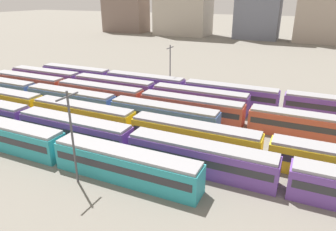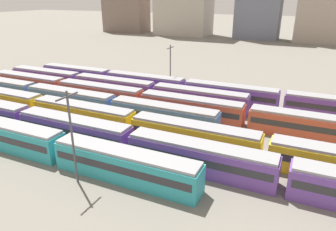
{
  "view_description": "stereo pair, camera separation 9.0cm",
  "coord_description": "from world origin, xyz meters",
  "views": [
    {
      "loc": [
        49.61,
        -25.55,
        19.89
      ],
      "look_at": [
        30.64,
        15.6,
        2.04
      ],
      "focal_mm": 32.91,
      "sensor_mm": 36.0,
      "label": 1
    },
    {
      "loc": [
        49.7,
        -25.51,
        19.89
      ],
      "look_at": [
        30.64,
        15.6,
        2.04
      ],
      "focal_mm": 32.91,
      "sensor_mm": 36.0,
      "label": 2
    }
  ],
  "objects": [
    {
      "name": "train_track_6",
      "position": [
        27.27,
        31.2,
        1.9
      ],
      "size": [
        74.7,
        3.06,
        3.75
      ],
      "color": "#6B429E",
      "rests_on": "ground_plane"
    },
    {
      "name": "train_track_1",
      "position": [
        49.07,
        5.2,
        1.9
      ],
      "size": [
        112.5,
        3.06,
        3.75
      ],
      "color": "#6B429E",
      "rests_on": "ground_plane"
    },
    {
      "name": "train_track_3",
      "position": [
        10.94,
        15.6,
        1.9
      ],
      "size": [
        55.8,
        3.06,
        3.75
      ],
      "color": "#4C70BC",
      "rests_on": "ground_plane"
    },
    {
      "name": "train_track_0",
      "position": [
        13.65,
        0.0,
        1.9
      ],
      "size": [
        55.8,
        3.06,
        3.75
      ],
      "color": "teal",
      "rests_on": "ground_plane"
    },
    {
      "name": "train_track_4",
      "position": [
        32.54,
        20.8,
        1.9
      ],
      "size": [
        93.6,
        3.06,
        3.75
      ],
      "color": "#BC4C38",
      "rests_on": "ground_plane"
    },
    {
      "name": "distant_building_0",
      "position": [
        -48.0,
        129.36,
        15.44
      ],
      "size": [
        24.0,
        12.76,
        30.87
      ],
      "primitive_type": "cube",
      "color": "#7A665B",
      "rests_on": "ground_plane"
    },
    {
      "name": "train_track_2",
      "position": [
        36.94,
        10.4,
        1.9
      ],
      "size": [
        93.6,
        3.06,
        3.75
      ],
      "color": "yellow",
      "rests_on": "ground_plane"
    },
    {
      "name": "train_track_5",
      "position": [
        13.35,
        26.0,
        1.9
      ],
      "size": [
        55.8,
        3.06,
        3.75
      ],
      "color": "#6B429E",
      "rests_on": "ground_plane"
    },
    {
      "name": "catenary_pole_1",
      "position": [
        22.51,
        34.31,
        5.56
      ],
      "size": [
        0.24,
        3.2,
        10.02
      ],
      "color": "#4C4C51",
      "rests_on": "ground_plane"
    },
    {
      "name": "ground_plane",
      "position": [
        0.0,
        15.6,
        0.0
      ],
      "size": [
        600.0,
        600.0,
        0.0
      ],
      "primitive_type": "plane",
      "color": "slate"
    },
    {
      "name": "catenary_pole_2",
      "position": [
        27.77,
        -2.73,
        5.96
      ],
      "size": [
        0.24,
        3.2,
        10.81
      ],
      "color": "#4C4C51",
      "rests_on": "ground_plane"
    }
  ]
}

